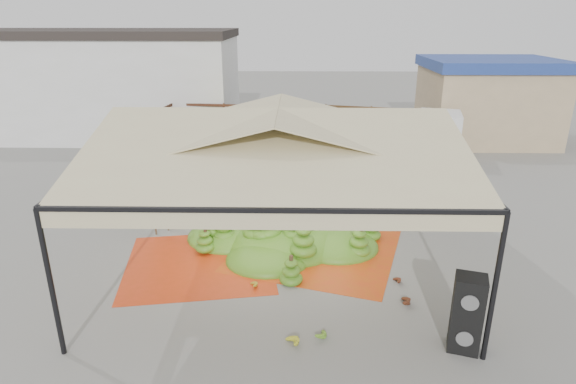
{
  "coord_description": "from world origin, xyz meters",
  "views": [
    {
      "loc": [
        0.46,
        -11.51,
        6.11
      ],
      "look_at": [
        0.2,
        1.5,
        1.3
      ],
      "focal_mm": 30.0,
      "sensor_mm": 36.0,
      "label": 1
    }
  ],
  "objects_px": {
    "vendor": "(274,173)",
    "truck_left": "(242,127)",
    "banana_heap": "(285,223)",
    "speaker_stack": "(467,314)",
    "truck_right": "(392,129)"
  },
  "relations": [
    {
      "from": "truck_left",
      "to": "vendor",
      "type": "bearing_deg",
      "value": -64.82
    },
    {
      "from": "banana_heap",
      "to": "speaker_stack",
      "type": "distance_m",
      "value": 5.77
    },
    {
      "from": "speaker_stack",
      "to": "vendor",
      "type": "bearing_deg",
      "value": 132.62
    },
    {
      "from": "vendor",
      "to": "speaker_stack",
      "type": "bearing_deg",
      "value": 131.03
    },
    {
      "from": "banana_heap",
      "to": "truck_left",
      "type": "bearing_deg",
      "value": 103.67
    },
    {
      "from": "banana_heap",
      "to": "vendor",
      "type": "relative_size",
      "value": 3.58
    },
    {
      "from": "speaker_stack",
      "to": "truck_right",
      "type": "height_order",
      "value": "truck_right"
    },
    {
      "from": "speaker_stack",
      "to": "truck_left",
      "type": "xyz_separation_m",
      "value": [
        -5.7,
        13.27,
        0.62
      ]
    },
    {
      "from": "vendor",
      "to": "banana_heap",
      "type": "bearing_deg",
      "value": 112.57
    },
    {
      "from": "vendor",
      "to": "truck_left",
      "type": "relative_size",
      "value": 0.23
    },
    {
      "from": "speaker_stack",
      "to": "truck_right",
      "type": "distance_m",
      "value": 13.39
    },
    {
      "from": "speaker_stack",
      "to": "vendor",
      "type": "height_order",
      "value": "vendor"
    },
    {
      "from": "banana_heap",
      "to": "truck_left",
      "type": "xyz_separation_m",
      "value": [
        -2.13,
        8.75,
        0.8
      ]
    },
    {
      "from": "speaker_stack",
      "to": "truck_right",
      "type": "relative_size",
      "value": 0.24
    },
    {
      "from": "vendor",
      "to": "truck_left",
      "type": "distance_m",
      "value": 5.08
    }
  ]
}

